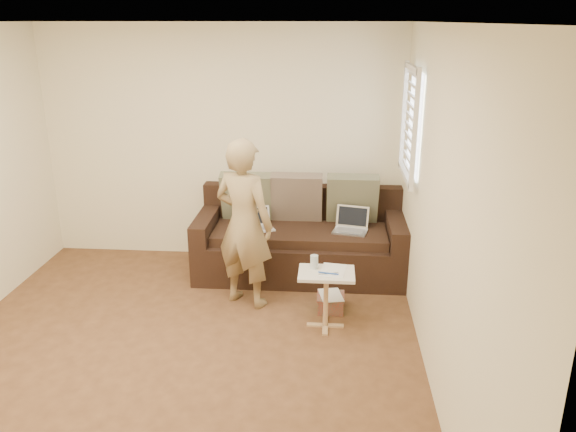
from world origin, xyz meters
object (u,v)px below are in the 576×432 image
object	(u,v)px
person	(244,224)
side_table	(326,300)
laptop_white	(259,230)
laptop_silver	(350,232)
sofa	(300,236)
drinking_glass	(314,262)
striped_box	(331,303)

from	to	relation	value
person	side_table	xyz separation A→B (m)	(0.78, -0.41, -0.55)
laptop_white	laptop_silver	bearing A→B (deg)	-24.60
sofa	person	size ratio (longest dim) A/B	1.35
sofa	person	distance (m)	0.95
laptop_silver	side_table	world-z (taller)	laptop_silver
side_table	drinking_glass	world-z (taller)	drinking_glass
laptop_white	person	xyz separation A→B (m)	(-0.05, -0.63, 0.30)
striped_box	drinking_glass	bearing A→B (deg)	-123.96
laptop_silver	drinking_glass	distance (m)	1.04
side_table	striped_box	world-z (taller)	side_table
drinking_glass	striped_box	distance (m)	0.59
laptop_silver	laptop_white	distance (m)	0.96
laptop_silver	side_table	distance (m)	1.11
person	striped_box	bearing A→B (deg)	-163.38
sofa	laptop_white	distance (m)	0.45
side_table	striped_box	size ratio (longest dim) A/B	2.09
side_table	drinking_glass	bearing A→B (deg)	146.50
person	striped_box	xyz separation A→B (m)	(0.82, -0.11, -0.73)
sofa	laptop_white	xyz separation A→B (m)	(-0.43, -0.09, 0.10)
sofa	side_table	distance (m)	1.19
laptop_white	person	distance (m)	0.70
sofa	laptop_silver	bearing A→B (deg)	-9.23
sofa	side_table	size ratio (longest dim) A/B	4.09
side_table	laptop_silver	bearing A→B (deg)	77.65
laptop_white	side_table	world-z (taller)	laptop_white
laptop_white	sofa	bearing A→B (deg)	-12.82
laptop_white	drinking_glass	xyz separation A→B (m)	(0.62, -0.97, 0.08)
laptop_silver	person	xyz separation A→B (m)	(-1.01, -0.64, 0.30)
person	side_table	bearing A→B (deg)	176.21
drinking_glass	striped_box	size ratio (longest dim) A/B	0.47
laptop_white	person	bearing A→B (deg)	-119.88
sofa	drinking_glass	world-z (taller)	sofa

